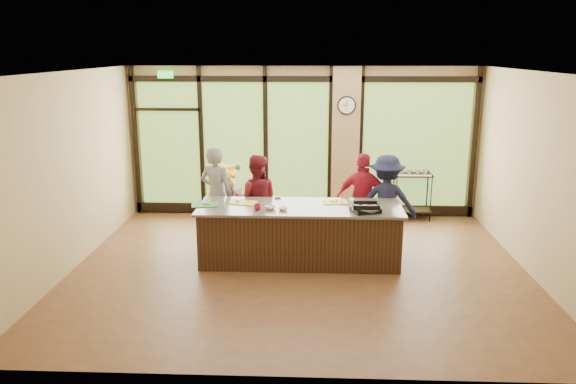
# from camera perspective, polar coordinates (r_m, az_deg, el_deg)

# --- Properties ---
(floor) EXTENTS (7.00, 7.00, 0.00)m
(floor) POSITION_cam_1_polar(r_m,az_deg,el_deg) (8.82, 1.13, -7.74)
(floor) COLOR #55381E
(floor) RESTS_ON ground
(ceiling) EXTENTS (7.00, 7.00, 0.00)m
(ceiling) POSITION_cam_1_polar(r_m,az_deg,el_deg) (8.19, 1.23, 12.12)
(ceiling) COLOR white
(ceiling) RESTS_ON back_wall
(back_wall) EXTENTS (7.00, 0.00, 7.00)m
(back_wall) POSITION_cam_1_polar(r_m,az_deg,el_deg) (11.33, 1.53, 5.09)
(back_wall) COLOR tan
(back_wall) RESTS_ON floor
(left_wall) EXTENTS (0.00, 6.00, 6.00)m
(left_wall) POSITION_cam_1_polar(r_m,az_deg,el_deg) (9.15, -21.32, 1.90)
(left_wall) COLOR tan
(left_wall) RESTS_ON floor
(right_wall) EXTENTS (0.00, 6.00, 6.00)m
(right_wall) POSITION_cam_1_polar(r_m,az_deg,el_deg) (9.01, 24.04, 1.46)
(right_wall) COLOR tan
(right_wall) RESTS_ON floor
(window_wall) EXTENTS (6.90, 0.12, 3.00)m
(window_wall) POSITION_cam_1_polar(r_m,az_deg,el_deg) (11.30, 2.35, 4.52)
(window_wall) COLOR tan
(window_wall) RESTS_ON floor
(island_base) EXTENTS (3.10, 1.00, 0.88)m
(island_base) POSITION_cam_1_polar(r_m,az_deg,el_deg) (8.95, 1.19, -4.40)
(island_base) COLOR #331D11
(island_base) RESTS_ON floor
(countertop) EXTENTS (3.20, 1.10, 0.04)m
(countertop) POSITION_cam_1_polar(r_m,az_deg,el_deg) (8.82, 1.20, -1.57)
(countertop) COLOR slate
(countertop) RESTS_ON island_base
(wall_clock) EXTENTS (0.36, 0.04, 0.36)m
(wall_clock) POSITION_cam_1_polar(r_m,az_deg,el_deg) (11.12, 5.98, 8.75)
(wall_clock) COLOR black
(wall_clock) RESTS_ON window_wall
(cook_left) EXTENTS (0.75, 0.64, 1.73)m
(cook_left) POSITION_cam_1_polar(r_m,az_deg,el_deg) (9.75, -7.23, -0.33)
(cook_left) COLOR gray
(cook_left) RESTS_ON floor
(cook_midleft) EXTENTS (0.78, 0.61, 1.58)m
(cook_midleft) POSITION_cam_1_polar(r_m,az_deg,el_deg) (9.67, -3.26, -0.82)
(cook_midleft) COLOR maroon
(cook_midleft) RESTS_ON floor
(cook_midright) EXTENTS (1.02, 0.63, 1.62)m
(cook_midright) POSITION_cam_1_polar(r_m,az_deg,el_deg) (9.69, 7.65, -0.80)
(cook_midright) COLOR #A5192E
(cook_midright) RESTS_ON floor
(cook_right) EXTENTS (1.09, 0.69, 1.60)m
(cook_right) POSITION_cam_1_polar(r_m,az_deg,el_deg) (9.67, 9.93, -0.96)
(cook_right) COLOR #1A1D3A
(cook_right) RESTS_ON floor
(roasting_pan) EXTENTS (0.48, 0.43, 0.07)m
(roasting_pan) POSITION_cam_1_polar(r_m,az_deg,el_deg) (8.56, 7.89, -1.81)
(roasting_pan) COLOR black
(roasting_pan) RESTS_ON countertop
(mixing_bowl) EXTENTS (0.35, 0.35, 0.08)m
(mixing_bowl) POSITION_cam_1_polar(r_m,az_deg,el_deg) (8.53, 8.15, -1.84)
(mixing_bowl) COLOR silver
(mixing_bowl) RESTS_ON countertop
(cutting_board_left) EXTENTS (0.47, 0.39, 0.01)m
(cutting_board_left) POSITION_cam_1_polar(r_m,az_deg,el_deg) (8.97, -8.42, -1.27)
(cutting_board_left) COLOR #2F7C2D
(cutting_board_left) RESTS_ON countertop
(cutting_board_center) EXTENTS (0.46, 0.39, 0.01)m
(cutting_board_center) POSITION_cam_1_polar(r_m,az_deg,el_deg) (9.02, -4.56, -1.08)
(cutting_board_center) COLOR gold
(cutting_board_center) RESTS_ON countertop
(cutting_board_right) EXTENTS (0.42, 0.34, 0.01)m
(cutting_board_right) POSITION_cam_1_polar(r_m,az_deg,el_deg) (9.05, 4.84, -1.02)
(cutting_board_right) COLOR gold
(cutting_board_right) RESTS_ON countertop
(prep_bowl_near) EXTENTS (0.18, 0.18, 0.05)m
(prep_bowl_near) POSITION_cam_1_polar(r_m,az_deg,el_deg) (8.63, -1.82, -1.60)
(prep_bowl_near) COLOR white
(prep_bowl_near) RESTS_ON countertop
(prep_bowl_mid) EXTENTS (0.16, 0.16, 0.04)m
(prep_bowl_mid) POSITION_cam_1_polar(r_m,az_deg,el_deg) (8.59, -0.51, -1.71)
(prep_bowl_mid) COLOR white
(prep_bowl_mid) RESTS_ON countertop
(prep_bowl_far) EXTENTS (0.12, 0.12, 0.03)m
(prep_bowl_far) POSITION_cam_1_polar(r_m,az_deg,el_deg) (9.29, -1.04, -0.51)
(prep_bowl_far) COLOR white
(prep_bowl_far) RESTS_ON countertop
(red_ramekin) EXTENTS (0.13, 0.13, 0.08)m
(red_ramekin) POSITION_cam_1_polar(r_m,az_deg,el_deg) (8.60, -3.11, -1.56)
(red_ramekin) COLOR #B0112A
(red_ramekin) RESTS_ON countertop
(flower_stand) EXTENTS (0.45, 0.45, 0.72)m
(flower_stand) POSITION_cam_1_polar(r_m,az_deg,el_deg) (10.91, -5.94, -1.47)
(flower_stand) COLOR #331D11
(flower_stand) RESTS_ON floor
(flower_vase) EXTENTS (0.30, 0.30, 0.26)m
(flower_vase) POSITION_cam_1_polar(r_m,az_deg,el_deg) (10.79, -6.00, 1.04)
(flower_vase) COLOR brown
(flower_vase) RESTS_ON flower_stand
(bar_cart) EXTENTS (0.75, 0.44, 1.02)m
(bar_cart) POSITION_cam_1_polar(r_m,az_deg,el_deg) (11.43, 12.50, 0.29)
(bar_cart) COLOR #331D11
(bar_cart) RESTS_ON floor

